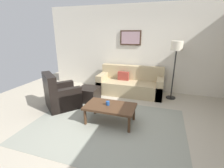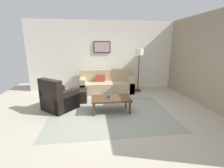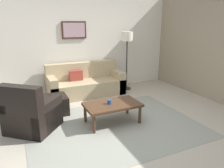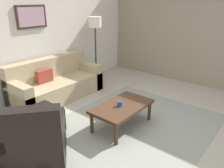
# 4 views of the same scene
# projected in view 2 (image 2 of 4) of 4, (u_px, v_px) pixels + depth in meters

# --- Properties ---
(ground_plane) EXTENTS (8.00, 8.00, 0.00)m
(ground_plane) POSITION_uv_depth(u_px,v_px,m) (110.00, 113.00, 4.38)
(ground_plane) COLOR #B2A893
(rear_partition) EXTENTS (6.00, 0.12, 2.80)m
(rear_partition) POSITION_uv_depth(u_px,v_px,m) (103.00, 56.00, 6.53)
(rear_partition) COLOR silver
(rear_partition) RESTS_ON ground_plane
(stone_feature_panel) EXTENTS (0.12, 5.20, 2.80)m
(stone_feature_panel) POSITION_uv_depth(u_px,v_px,m) (216.00, 62.00, 4.40)
(stone_feature_panel) COLOR gray
(stone_feature_panel) RESTS_ON ground_plane
(area_rug) EXTENTS (3.28, 2.45, 0.01)m
(area_rug) POSITION_uv_depth(u_px,v_px,m) (110.00, 113.00, 4.38)
(area_rug) COLOR gray
(area_rug) RESTS_ON ground_plane
(couch_main) EXTENTS (2.07, 0.87, 0.88)m
(couch_main) POSITION_uv_depth(u_px,v_px,m) (107.00, 84.00, 6.35)
(couch_main) COLOR tan
(couch_main) RESTS_ON ground_plane
(armchair_leather) EXTENTS (1.13, 1.13, 0.95)m
(armchair_leather) POSITION_uv_depth(u_px,v_px,m) (58.00, 100.00, 4.57)
(armchair_leather) COLOR black
(armchair_leather) RESTS_ON ground_plane
(ottoman) EXTENTS (0.56, 0.56, 0.40)m
(ottoman) POSITION_uv_depth(u_px,v_px,m) (78.00, 96.00, 5.27)
(ottoman) COLOR black
(ottoman) RESTS_ON ground_plane
(coffee_table) EXTENTS (1.10, 0.64, 0.41)m
(coffee_table) POSITION_uv_depth(u_px,v_px,m) (111.00, 99.00, 4.44)
(coffee_table) COLOR #472D1C
(coffee_table) RESTS_ON ground_plane
(cup) EXTENTS (0.08, 0.08, 0.09)m
(cup) POSITION_uv_depth(u_px,v_px,m) (109.00, 96.00, 4.42)
(cup) COLOR #1E478C
(cup) RESTS_ON coffee_table
(lamp_standing) EXTENTS (0.32, 0.32, 1.71)m
(lamp_standing) POSITION_uv_depth(u_px,v_px,m) (139.00, 56.00, 6.16)
(lamp_standing) COLOR black
(lamp_standing) RESTS_ON ground_plane
(framed_artwork) EXTENTS (0.69, 0.04, 0.47)m
(framed_artwork) POSITION_uv_depth(u_px,v_px,m) (102.00, 47.00, 6.35)
(framed_artwork) COLOR #382316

